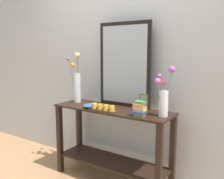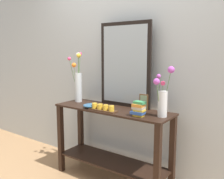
# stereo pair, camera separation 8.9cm
# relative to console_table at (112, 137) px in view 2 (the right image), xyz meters

# --- Properties ---
(wall_back) EXTENTS (6.40, 0.08, 2.70)m
(wall_back) POSITION_rel_console_table_xyz_m (0.00, 0.33, 0.84)
(wall_back) COLOR #B2BCC1
(wall_back) RESTS_ON ground
(console_table) EXTENTS (1.34, 0.42, 0.83)m
(console_table) POSITION_rel_console_table_xyz_m (0.00, 0.00, 0.00)
(console_table) COLOR black
(console_table) RESTS_ON ground
(mirror_leaning) EXTENTS (0.64, 0.03, 0.93)m
(mirror_leaning) POSITION_rel_console_table_xyz_m (0.04, 0.18, 0.79)
(mirror_leaning) COLOR black
(mirror_leaning) RESTS_ON console_table
(tall_vase_left) EXTENTS (0.15, 0.21, 0.60)m
(tall_vase_left) POSITION_rel_console_table_xyz_m (-0.55, 0.05, 0.57)
(tall_vase_left) COLOR silver
(tall_vase_left) RESTS_ON console_table
(vase_right) EXTENTS (0.19, 0.15, 0.48)m
(vase_right) POSITION_rel_console_table_xyz_m (0.59, -0.01, 0.51)
(vase_right) COLOR silver
(vase_right) RESTS_ON console_table
(candle_tray) EXTENTS (0.32, 0.09, 0.07)m
(candle_tray) POSITION_rel_console_table_xyz_m (-0.02, -0.14, 0.35)
(candle_tray) COLOR #472D1C
(candle_tray) RESTS_ON console_table
(picture_frame_small) EXTENTS (0.10, 0.01, 0.16)m
(picture_frame_small) POSITION_rel_console_table_xyz_m (0.30, 0.16, 0.41)
(picture_frame_small) COLOR brown
(picture_frame_small) RESTS_ON console_table
(decorative_bowl) EXTENTS (0.16, 0.16, 0.05)m
(decorative_bowl) POSITION_rel_console_table_xyz_m (-0.21, -0.12, 0.35)
(decorative_bowl) COLOR #2D5B84
(decorative_bowl) RESTS_ON console_table
(book_stack) EXTENTS (0.13, 0.10, 0.15)m
(book_stack) POSITION_rel_console_table_xyz_m (0.40, -0.12, 0.40)
(book_stack) COLOR gold
(book_stack) RESTS_ON console_table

